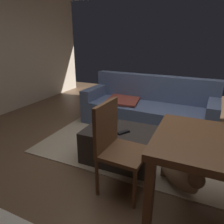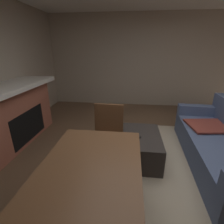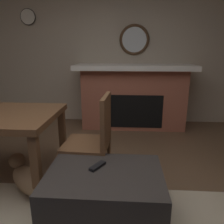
% 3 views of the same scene
% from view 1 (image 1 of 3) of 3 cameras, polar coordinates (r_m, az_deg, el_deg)
% --- Properties ---
extents(floor, '(7.77, 7.77, 0.00)m').
position_cam_1_polar(floor, '(2.84, 9.22, -12.29)').
color(floor, brown).
extents(area_rug, '(2.60, 2.00, 0.01)m').
position_cam_1_polar(area_rug, '(3.25, 6.45, -7.68)').
color(area_rug, tan).
rests_on(area_rug, ground).
extents(couch, '(2.31, 0.97, 0.88)m').
position_cam_1_polar(couch, '(3.71, 10.00, 0.89)').
color(couch, '#4C5B7F').
rests_on(couch, ground).
extents(ottoman_coffee_table, '(0.90, 0.64, 0.42)m').
position_cam_1_polar(ottoman_coffee_table, '(2.65, 2.49, -9.25)').
color(ottoman_coffee_table, '#2D2826').
rests_on(ottoman_coffee_table, ground).
extents(tv_remote, '(0.13, 0.16, 0.02)m').
position_cam_1_polar(tv_remote, '(2.47, 3.28, -5.73)').
color(tv_remote, black).
rests_on(tv_remote, ottoman_coffee_table).
extents(dining_chair_west, '(0.46, 0.46, 0.93)m').
position_cam_1_polar(dining_chair_west, '(2.05, 1.04, -8.56)').
color(dining_chair_west, brown).
rests_on(dining_chair_west, ground).
extents(small_dog, '(0.53, 0.51, 0.30)m').
position_cam_1_polar(small_dog, '(2.30, 18.68, -16.70)').
color(small_dog, '#8C6B4C').
rests_on(small_dog, ground).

